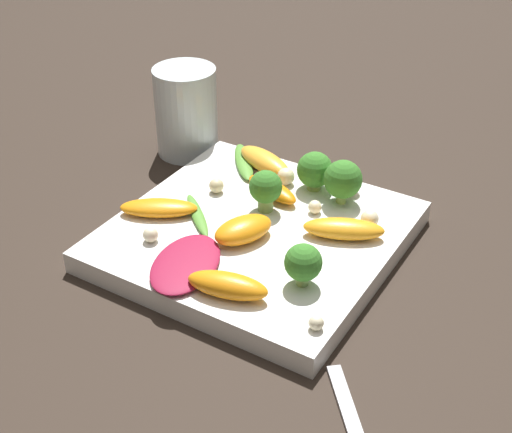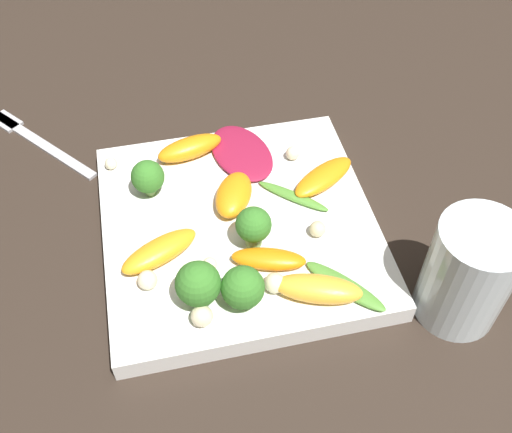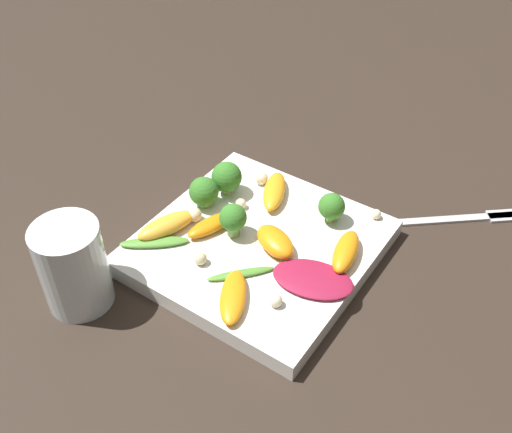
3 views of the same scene
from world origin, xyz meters
TOP-DOWN VIEW (x-y plane):
  - ground_plane at (0.00, 0.00)m, footprint 2.40×2.40m
  - plate at (0.00, 0.00)m, footprint 0.25×0.25m
  - drinking_glass at (-0.12, -0.17)m, footprint 0.07×0.07m
  - fork at (0.19, 0.20)m, footprint 0.14×0.12m
  - radicchio_leaf_0 at (0.09, -0.02)m, footprint 0.10×0.08m
  - orange_segment_0 at (0.03, -0.09)m, footprint 0.06×0.08m
  - orange_segment_1 at (0.02, 0.00)m, footprint 0.07×0.05m
  - orange_segment_2 at (-0.06, -0.02)m, footprint 0.04×0.07m
  - orange_segment_3 at (0.10, 0.03)m, footprint 0.04×0.07m
  - orange_segment_4 at (-0.10, -0.05)m, footprint 0.05×0.08m
  - orange_segment_5 at (-0.03, 0.08)m, footprint 0.06×0.08m
  - broccoli_floret_0 at (-0.08, 0.05)m, footprint 0.04×0.04m
  - broccoli_floret_1 at (0.05, 0.08)m, footprint 0.03×0.03m
  - broccoli_floret_2 at (-0.03, -0.01)m, footprint 0.03×0.03m
  - broccoli_floret_3 at (-0.09, 0.01)m, footprint 0.04×0.04m
  - arugula_sprig_0 at (-0.10, -0.07)m, footprint 0.07×0.06m
  - arugula_sprig_1 at (0.02, -0.06)m, footprint 0.06×0.06m
  - macadamia_nut_0 at (-0.06, 0.09)m, footprint 0.02×0.02m
  - macadamia_nut_1 at (-0.10, 0.05)m, footprint 0.02×0.02m
  - macadamia_nut_2 at (-0.03, -0.07)m, footprint 0.02×0.02m
  - macadamia_nut_3 at (-0.05, 0.04)m, footprint 0.01×0.01m
  - macadamia_nut_4 at (0.07, -0.07)m, footprint 0.01×0.01m
  - macadamia_nut_5 at (-0.08, -0.01)m, footprint 0.02×0.02m
  - macadamia_nut_6 at (0.10, 0.11)m, footprint 0.01×0.01m

SIDE VIEW (x-z plane):
  - ground_plane at x=0.00m, z-range 0.00..0.00m
  - fork at x=0.19m, z-range 0.00..0.01m
  - plate at x=0.00m, z-range 0.00..0.02m
  - arugula_sprig_1 at x=0.02m, z-range 0.02..0.03m
  - arugula_sprig_0 at x=-0.10m, z-range 0.02..0.03m
  - radicchio_leaf_0 at x=0.09m, z-range 0.02..0.03m
  - macadamia_nut_6 at x=0.10m, z-range 0.02..0.03m
  - macadamia_nut_3 at x=-0.05m, z-range 0.02..0.04m
  - macadamia_nut_4 at x=0.07m, z-range 0.02..0.04m
  - orange_segment_2 at x=-0.06m, z-range 0.02..0.04m
  - orange_segment_0 at x=0.03m, z-range 0.02..0.04m
  - macadamia_nut_2 at x=-0.03m, z-range 0.02..0.04m
  - macadamia_nut_0 at x=-0.06m, z-range 0.02..0.04m
  - orange_segment_5 at x=-0.03m, z-range 0.02..0.04m
  - macadamia_nut_5 at x=-0.08m, z-range 0.02..0.04m
  - macadamia_nut_1 at x=-0.10m, z-range 0.02..0.04m
  - orange_segment_3 at x=0.10m, z-range 0.02..0.04m
  - orange_segment_4 at x=-0.10m, z-range 0.02..0.04m
  - orange_segment_1 at x=0.02m, z-range 0.02..0.04m
  - broccoli_floret_3 at x=-0.09m, z-range 0.02..0.06m
  - broccoli_floret_1 at x=0.05m, z-range 0.02..0.06m
  - broccoli_floret_2 at x=-0.03m, z-range 0.03..0.07m
  - broccoli_floret_0 at x=-0.08m, z-range 0.02..0.07m
  - drinking_glass at x=-0.12m, z-range 0.00..0.10m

